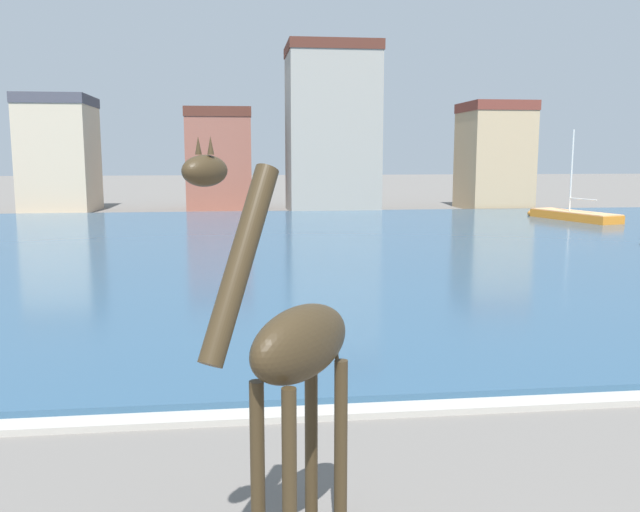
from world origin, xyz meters
TOP-DOWN VIEW (x-y plane):
  - harbor_water at (0.00, 28.54)m, footprint 90.95×40.53m
  - quay_edge_coping at (0.00, 8.03)m, footprint 90.95×0.50m
  - giraffe_statue at (-2.53, 3.92)m, footprint 1.97×2.34m
  - sailboat_orange at (18.91, 39.71)m, footprint 3.74×7.85m
  - townhouse_narrow_midrow at (-17.22, 53.46)m, footprint 5.35×6.72m
  - townhouse_end_terrace at (-4.61, 54.71)m, footprint 5.38×5.79m
  - townhouse_corner_house at (4.52, 51.56)m, footprint 7.23×6.59m
  - townhouse_tall_gabled at (18.36, 51.86)m, footprint 5.24×5.83m

SIDE VIEW (x-z plane):
  - quay_edge_coping at x=0.00m, z-range 0.00..0.12m
  - harbor_water at x=0.00m, z-range 0.00..0.24m
  - sailboat_orange at x=18.91m, z-range -2.67..3.52m
  - giraffe_statue at x=-2.53m, z-range 0.05..4.75m
  - townhouse_end_terrace at x=-4.61m, z-range 0.01..8.38m
  - townhouse_tall_gabled at x=18.36m, z-range 0.01..8.87m
  - townhouse_narrow_midrow at x=-17.22m, z-range 0.01..9.19m
  - townhouse_corner_house at x=4.52m, z-range 0.02..13.23m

